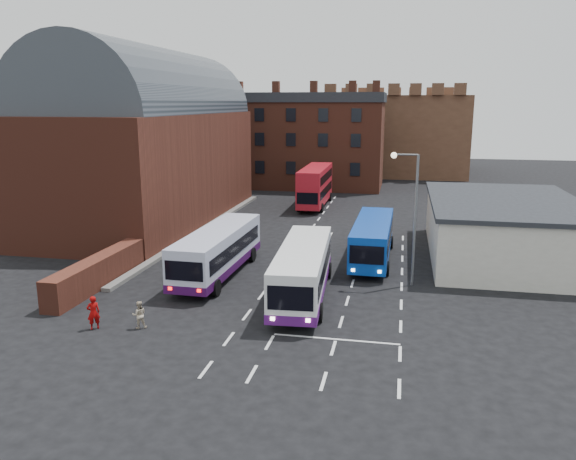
% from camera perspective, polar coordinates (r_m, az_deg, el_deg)
% --- Properties ---
extents(ground, '(180.00, 180.00, 0.00)m').
position_cam_1_polar(ground, '(30.84, -3.78, -8.05)').
color(ground, black).
extents(railway_station, '(12.00, 28.00, 16.00)m').
position_cam_1_polar(railway_station, '(54.12, -14.04, 8.91)').
color(railway_station, '#602B1E').
rests_on(railway_station, ground).
extents(forecourt_wall, '(1.20, 10.00, 1.80)m').
position_cam_1_polar(forecourt_wall, '(36.18, -18.75, -4.04)').
color(forecourt_wall, '#602B1E').
rests_on(forecourt_wall, ground).
extents(cream_building, '(10.40, 16.40, 4.25)m').
position_cam_1_polar(cream_building, '(43.28, 20.98, 0.21)').
color(cream_building, beige).
rests_on(cream_building, ground).
extents(brick_terrace, '(22.00, 10.00, 11.00)m').
position_cam_1_polar(brick_terrace, '(75.23, 1.06, 8.65)').
color(brick_terrace, brown).
rests_on(brick_terrace, ground).
extents(castle_keep, '(22.00, 22.00, 12.00)m').
position_cam_1_polar(castle_keep, '(93.90, 10.68, 9.57)').
color(castle_keep, brown).
rests_on(castle_keep, ground).
extents(bus_white_outbound, '(2.96, 11.14, 3.03)m').
position_cam_1_polar(bus_white_outbound, '(36.47, -7.13, -1.87)').
color(bus_white_outbound, silver).
rests_on(bus_white_outbound, ground).
extents(bus_white_inbound, '(3.37, 11.21, 3.02)m').
position_cam_1_polar(bus_white_inbound, '(32.04, 1.52, -3.85)').
color(bus_white_inbound, white).
rests_on(bus_white_inbound, ground).
extents(bus_blue, '(2.77, 10.60, 2.88)m').
position_cam_1_polar(bus_blue, '(39.96, 8.59, -0.74)').
color(bus_blue, '#0A3AA2').
rests_on(bus_blue, ground).
extents(bus_red_double, '(2.74, 10.58, 4.22)m').
position_cam_1_polar(bus_red_double, '(60.53, 2.78, 4.52)').
color(bus_red_double, '#B31622').
rests_on(bus_red_double, ground).
extents(street_lamp, '(1.66, 0.36, 8.12)m').
position_cam_1_polar(street_lamp, '(34.32, 12.37, 2.33)').
color(street_lamp, slate).
rests_on(street_lamp, ground).
extents(pedestrian_red, '(0.74, 0.71, 1.71)m').
position_cam_1_polar(pedestrian_red, '(29.56, -19.16, -7.93)').
color(pedestrian_red, '#940505').
rests_on(pedestrian_red, ground).
extents(pedestrian_beige, '(0.86, 0.79, 1.41)m').
position_cam_1_polar(pedestrian_beige, '(29.06, -14.88, -8.32)').
color(pedestrian_beige, '#BBA98D').
rests_on(pedestrian_beige, ground).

